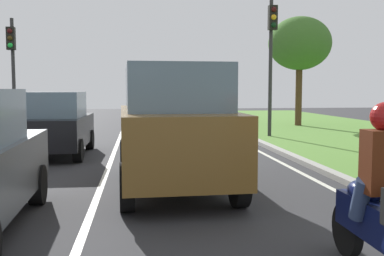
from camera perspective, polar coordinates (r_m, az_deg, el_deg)
ground_plane at (r=13.08m, az=-6.86°, el=-3.25°), size 60.00×60.00×0.00m
lane_line_center at (r=13.10m, az=-9.92°, el=-3.26°), size 0.12×32.00×0.01m
lane_line_right_edge at (r=13.56m, az=8.56°, el=-2.97°), size 0.12×32.00×0.01m
curb_right at (r=13.69m, az=10.59°, el=-2.68°), size 0.24×48.00×0.12m
car_suv_ahead at (r=8.34m, az=-2.41°, el=0.19°), size 2.11×4.57×2.28m
car_hatchback_far at (r=13.03m, az=-16.84°, el=0.44°), size 1.76×3.72×1.78m
motorcycle at (r=4.69m, az=23.16°, el=-11.39°), size 0.41×1.90×1.01m
rider_person at (r=4.60m, az=23.13°, el=-3.79°), size 0.51×0.41×1.16m
traffic_light_near_right at (r=17.44m, az=10.06°, el=10.34°), size 0.32×0.50×5.25m
traffic_light_overhead_left at (r=19.60m, az=-21.84°, el=8.26°), size 0.32×0.50×4.69m
tree_roadside_far at (r=23.05m, az=13.49°, el=10.31°), size 3.06×3.06×5.40m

